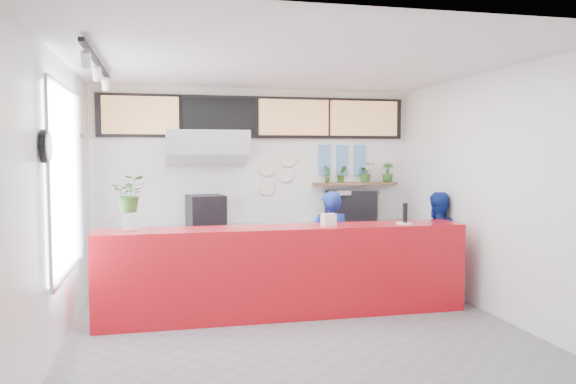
{
  "coord_description": "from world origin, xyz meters",
  "views": [
    {
      "loc": [
        -1.46,
        -6.21,
        1.99
      ],
      "look_at": [
        0.1,
        0.7,
        1.5
      ],
      "focal_mm": 35.0,
      "sensor_mm": 36.0,
      "label": 1
    }
  ],
  "objects_px": {
    "service_counter": "(285,271)",
    "staff_right": "(436,243)",
    "staff_center": "(330,246)",
    "panini_oven": "(206,211)",
    "espresso_machine": "(352,206)",
    "pepper_mill": "(405,213)"
  },
  "relations": [
    {
      "from": "espresso_machine",
      "to": "staff_center",
      "type": "xyz_separation_m",
      "value": [
        -0.76,
        -1.29,
        -0.41
      ]
    },
    {
      "from": "service_counter",
      "to": "panini_oven",
      "type": "height_order",
      "value": "panini_oven"
    },
    {
      "from": "espresso_machine",
      "to": "staff_right",
      "type": "xyz_separation_m",
      "value": [
        0.84,
        -1.19,
        -0.43
      ]
    },
    {
      "from": "staff_center",
      "to": "staff_right",
      "type": "distance_m",
      "value": 1.6
    },
    {
      "from": "espresso_machine",
      "to": "service_counter",
      "type": "bearing_deg",
      "value": -106.09
    },
    {
      "from": "service_counter",
      "to": "staff_center",
      "type": "height_order",
      "value": "staff_center"
    },
    {
      "from": "espresso_machine",
      "to": "staff_right",
      "type": "distance_m",
      "value": 1.52
    },
    {
      "from": "service_counter",
      "to": "staff_right",
      "type": "height_order",
      "value": "staff_right"
    },
    {
      "from": "pepper_mill",
      "to": "staff_center",
      "type": "bearing_deg",
      "value": 143.68
    },
    {
      "from": "pepper_mill",
      "to": "panini_oven",
      "type": "bearing_deg",
      "value": 141.39
    },
    {
      "from": "espresso_machine",
      "to": "staff_right",
      "type": "height_order",
      "value": "staff_right"
    },
    {
      "from": "staff_center",
      "to": "pepper_mill",
      "type": "distance_m",
      "value": 1.11
    },
    {
      "from": "staff_right",
      "to": "staff_center",
      "type": "bearing_deg",
      "value": -0.23
    },
    {
      "from": "panini_oven",
      "to": "staff_center",
      "type": "height_order",
      "value": "staff_center"
    },
    {
      "from": "service_counter",
      "to": "pepper_mill",
      "type": "bearing_deg",
      "value": -2.93
    },
    {
      "from": "service_counter",
      "to": "espresso_machine",
      "type": "height_order",
      "value": "espresso_machine"
    },
    {
      "from": "staff_center",
      "to": "panini_oven",
      "type": "bearing_deg",
      "value": -35.56
    },
    {
      "from": "panini_oven",
      "to": "espresso_machine",
      "type": "distance_m",
      "value": 2.3
    },
    {
      "from": "pepper_mill",
      "to": "service_counter",
      "type": "bearing_deg",
      "value": 177.07
    },
    {
      "from": "service_counter",
      "to": "staff_right",
      "type": "relative_size",
      "value": 3.11
    },
    {
      "from": "service_counter",
      "to": "pepper_mill",
      "type": "height_order",
      "value": "pepper_mill"
    },
    {
      "from": "panini_oven",
      "to": "espresso_machine",
      "type": "height_order",
      "value": "espresso_machine"
    }
  ]
}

